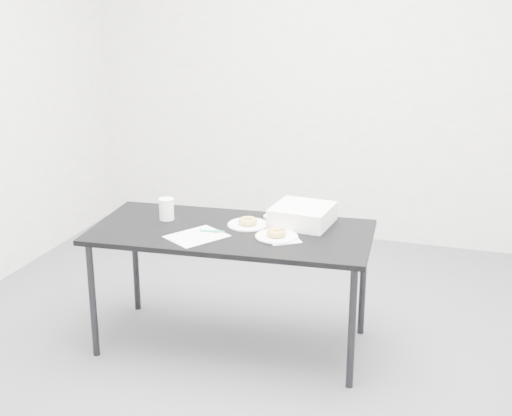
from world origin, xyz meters
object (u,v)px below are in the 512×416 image
(donut_near, at_px, (277,233))
(donut_far, at_px, (248,221))
(pen, at_px, (212,231))
(bakery_box, at_px, (302,215))
(table, at_px, (231,239))
(plate_far, at_px, (248,225))
(scorecard, at_px, (197,236))
(coffee_cup, at_px, (167,209))
(plate_near, at_px, (277,236))

(donut_near, bearing_deg, donut_far, 146.02)
(pen, xyz_separation_m, bakery_box, (0.42, 0.28, 0.04))
(table, height_order, plate_far, plate_far)
(table, bearing_deg, donut_far, 54.09)
(scorecard, relative_size, coffee_cup, 2.34)
(plate_far, xyz_separation_m, bakery_box, (0.28, 0.11, 0.05))
(scorecard, bearing_deg, table, 80.44)
(donut_near, relative_size, plate_far, 0.47)
(bakery_box, bearing_deg, donut_far, -152.71)
(pen, distance_m, donut_near, 0.35)
(plate_near, bearing_deg, plate_far, 146.02)
(table, relative_size, scorecard, 5.42)
(plate_far, distance_m, donut_far, 0.02)
(donut_far, bearing_deg, coffee_cup, -174.27)
(scorecard, bearing_deg, pen, 90.02)
(donut_near, bearing_deg, pen, -174.95)
(table, height_order, pen, pen)
(donut_near, distance_m, coffee_cup, 0.67)
(table, distance_m, coffee_cup, 0.42)
(scorecard, distance_m, pen, 0.10)
(table, relative_size, plate_near, 6.94)
(scorecard, height_order, plate_near, plate_near)
(table, xyz_separation_m, pen, (-0.08, -0.07, 0.06))
(table, relative_size, pen, 11.67)
(plate_far, height_order, donut_far, donut_far)
(donut_near, bearing_deg, bakery_box, 73.75)
(plate_far, distance_m, bakery_box, 0.30)
(plate_near, distance_m, donut_far, 0.25)
(table, distance_m, donut_far, 0.14)
(donut_far, bearing_deg, plate_near, -33.98)
(donut_far, xyz_separation_m, bakery_box, (0.28, 0.11, 0.03))
(pen, height_order, coffee_cup, coffee_cup)
(table, height_order, coffee_cup, coffee_cup)
(scorecard, height_order, pen, pen)
(donut_near, distance_m, plate_far, 0.25)
(plate_near, bearing_deg, pen, -174.95)
(plate_near, distance_m, bakery_box, 0.27)
(donut_far, distance_m, bakery_box, 0.30)
(pen, bearing_deg, table, 28.54)
(table, xyz_separation_m, coffee_cup, (-0.40, 0.05, 0.11))
(plate_near, xyz_separation_m, donut_far, (-0.20, 0.14, 0.02))
(bakery_box, bearing_deg, table, -142.75)
(coffee_cup, relative_size, bakery_box, 0.40)
(scorecard, distance_m, donut_far, 0.32)
(plate_near, bearing_deg, donut_near, 90.00)
(plate_near, distance_m, donut_near, 0.02)
(table, bearing_deg, plate_far, 54.09)
(table, bearing_deg, donut_near, -12.61)
(pen, xyz_separation_m, donut_near, (0.35, 0.03, 0.02))
(pen, bearing_deg, scorecard, -132.98)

